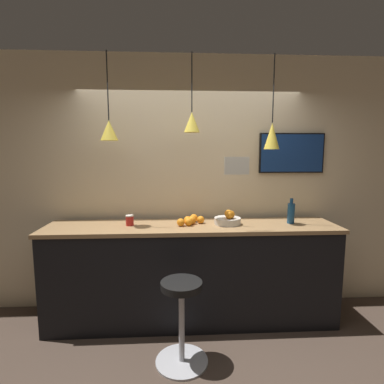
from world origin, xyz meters
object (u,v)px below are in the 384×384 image
Objects in this scene: fruit_bowl at (228,219)px; spread_jar at (130,220)px; juice_bottle at (291,213)px; bar_stool at (182,313)px; mounted_tv at (292,153)px.

fruit_bowl reaches higher than spread_jar.
juice_bottle is (0.68, 0.01, 0.06)m from fruit_bowl.
bar_stool is at bearing -52.49° from spread_jar.
fruit_bowl is at bearing 52.92° from bar_stool.
bar_stool is 2.65× the size of fruit_bowl.
spread_jar is at bearing 179.57° from fruit_bowl.
fruit_bowl is 2.56× the size of spread_jar.
mounted_tv is (1.30, 1.02, 1.35)m from bar_stool.
mounted_tv is (0.79, 0.35, 0.69)m from fruit_bowl.
juice_bottle reaches higher than spread_jar.
juice_bottle is at bearing 0.00° from spread_jar.
spread_jar is (-1.03, 0.01, 0.00)m from fruit_bowl.
spread_jar is at bearing 180.00° from juice_bottle.
bar_stool is 6.77× the size of spread_jar.
bar_stool is 0.98× the size of mounted_tv.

